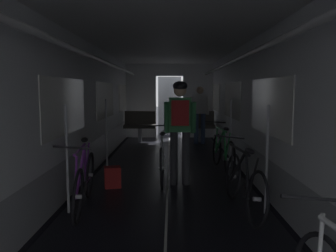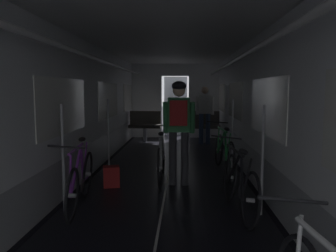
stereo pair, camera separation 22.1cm
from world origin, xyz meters
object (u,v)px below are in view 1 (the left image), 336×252
at_px(bench_seat_far_right, 199,123).
at_px(bicycle_silver_in_aisle, 162,159).
at_px(bench_seat_far_left, 140,123).
at_px(person_cyclist_aisle, 180,121).
at_px(backpack_on_floor, 113,177).
at_px(person_standing_near_bench, 200,111).
at_px(bicycle_green, 223,152).
at_px(bicycle_purple, 84,181).
at_px(bicycle_black, 243,183).

relative_size(bench_seat_far_right, bicycle_silver_in_aisle, 0.58).
distance_m(bench_seat_far_left, person_cyclist_aisle, 4.83).
relative_size(person_cyclist_aisle, backpack_on_floor, 5.09).
bearing_deg(person_standing_near_bench, bench_seat_far_right, 90.41).
xyz_separation_m(bench_seat_far_left, backpack_on_floor, (0.00, -4.83, -0.40)).
height_order(bicycle_green, backpack_on_floor, bicycle_green).
distance_m(bench_seat_far_right, bicycle_purple, 6.16).
relative_size(bicycle_black, bicycle_silver_in_aisle, 1.00).
bearing_deg(backpack_on_floor, bicycle_silver_in_aisle, 27.89).
distance_m(bicycle_green, person_cyclist_aisle, 1.48).
bearing_deg(person_cyclist_aisle, bench_seat_far_right, 81.56).
height_order(bicycle_black, backpack_on_floor, bicycle_black).
xyz_separation_m(bicycle_black, person_cyclist_aisle, (-0.79, 1.23, 0.69)).
distance_m(person_cyclist_aisle, backpack_on_floor, 1.43).
bearing_deg(person_cyclist_aisle, bicycle_silver_in_aisle, 139.15).
xyz_separation_m(bicycle_purple, bicycle_silver_in_aisle, (1.00, 1.41, 0.00)).
height_order(bicycle_green, bicycle_black, bicycle_black).
bearing_deg(bench_seat_far_right, bicycle_silver_in_aisle, -102.78).
xyz_separation_m(bicycle_purple, person_standing_near_bench, (2.00, 5.45, 0.59)).
distance_m(bench_seat_far_right, person_standing_near_bench, 0.55).
height_order(bench_seat_far_left, bench_seat_far_right, same).
bearing_deg(person_cyclist_aisle, bicycle_black, -57.15).
bearing_deg(person_standing_near_bench, bicycle_green, -87.06).
bearing_deg(bicycle_black, bench_seat_far_left, 107.82).
xyz_separation_m(bicycle_black, person_standing_near_bench, (-0.10, 5.53, 0.59)).
height_order(bicycle_black, person_cyclist_aisle, person_cyclist_aisle).
relative_size(person_standing_near_bench, backpack_on_floor, 4.96).
bearing_deg(bicycle_green, person_cyclist_aisle, -131.48).
distance_m(bench_seat_far_right, bicycle_black, 5.91).
distance_m(bicycle_purple, backpack_on_floor, 1.03).
bearing_deg(bicycle_green, bench_seat_far_right, 92.68).
height_order(bicycle_green, person_standing_near_bench, person_standing_near_bench).
bearing_deg(bicycle_purple, bicycle_green, 44.38).
relative_size(bench_seat_far_right, bicycle_black, 0.58).
xyz_separation_m(bicycle_green, person_standing_near_bench, (-0.17, 3.32, 0.59)).
height_order(bicycle_purple, person_standing_near_bench, person_standing_near_bench).
xyz_separation_m(bench_seat_far_left, bicycle_green, (1.97, -3.70, -0.18)).
bearing_deg(bench_seat_far_left, bicycle_black, -72.18).
distance_m(person_standing_near_bench, backpack_on_floor, 4.88).
bearing_deg(bench_seat_far_left, bicycle_silver_in_aisle, -79.74).
relative_size(person_cyclist_aisle, person_standing_near_bench, 1.03).
height_order(bench_seat_far_left, backpack_on_floor, bench_seat_far_left).
bearing_deg(backpack_on_floor, bench_seat_far_right, 69.61).
relative_size(bicycle_green, bicycle_silver_in_aisle, 1.00).
relative_size(bicycle_green, person_standing_near_bench, 1.00).
relative_size(bicycle_black, person_standing_near_bench, 1.00).
height_order(bicycle_green, bicycle_purple, same).
relative_size(bicycle_silver_in_aisle, backpack_on_floor, 4.97).
bearing_deg(bicycle_purple, bench_seat_far_right, 71.06).
bearing_deg(bicycle_silver_in_aisle, bench_seat_far_right, 77.22).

